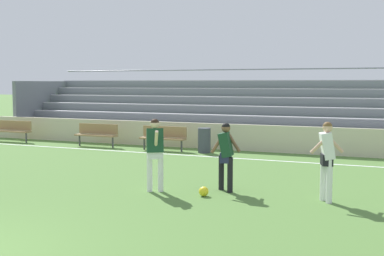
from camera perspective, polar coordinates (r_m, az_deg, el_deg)
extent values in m
cube|color=white|center=(17.58, 1.41, -3.19)|extent=(44.00, 0.12, 0.01)
cube|color=beige|center=(19.36, 3.59, -0.98)|extent=(48.00, 0.16, 0.98)
cube|color=#B2B2B7|center=(20.29, 5.50, -1.04)|extent=(22.82, 0.36, 0.08)
cube|color=slate|center=(20.12, 5.32, -1.63)|extent=(22.82, 0.04, 0.37)
cube|color=#B2B2B7|center=(20.88, 6.05, 0.15)|extent=(22.82, 0.36, 0.08)
cube|color=slate|center=(20.70, 5.88, -0.41)|extent=(22.82, 0.04, 0.37)
cube|color=#B2B2B7|center=(21.47, 6.57, 1.28)|extent=(22.82, 0.36, 0.08)
cube|color=slate|center=(21.29, 6.42, 0.75)|extent=(22.82, 0.04, 0.37)
cube|color=#B2B2B7|center=(22.08, 7.07, 2.35)|extent=(22.82, 0.36, 0.08)
cube|color=slate|center=(21.89, 6.92, 1.84)|extent=(22.82, 0.04, 0.37)
cube|color=#B2B2B7|center=(22.69, 7.54, 3.36)|extent=(22.82, 0.36, 0.08)
cube|color=slate|center=(22.50, 7.40, 2.88)|extent=(22.82, 0.04, 0.37)
cube|color=#B2B2B7|center=(23.31, 7.99, 4.32)|extent=(22.82, 0.36, 0.08)
cube|color=slate|center=(23.12, 7.85, 3.85)|extent=(22.82, 0.04, 0.37)
cube|color=#B2B2B7|center=(23.94, 8.41, 5.23)|extent=(22.82, 0.36, 0.08)
cube|color=slate|center=(23.75, 8.28, 4.78)|extent=(22.82, 0.04, 0.37)
cube|color=slate|center=(27.47, -16.24, 2.33)|extent=(0.20, 4.28, 2.61)
cylinder|color=slate|center=(24.19, 8.58, 6.53)|extent=(22.82, 0.06, 0.06)
cube|color=#99754C|center=(23.20, -19.53, -0.35)|extent=(1.80, 0.40, 0.06)
cube|color=#99754C|center=(23.31, -19.24, 0.29)|extent=(1.80, 0.05, 0.40)
cylinder|color=#47474C|center=(22.70, -18.06, -1.00)|extent=(0.07, 0.07, 0.45)
cube|color=#99754C|center=(19.06, -3.32, -1.19)|extent=(1.80, 0.40, 0.06)
cube|color=#99754C|center=(19.20, -3.08, -0.40)|extent=(1.80, 0.05, 0.40)
cylinder|color=#47474C|center=(19.45, -5.37, -1.75)|extent=(0.07, 0.07, 0.45)
cylinder|color=#47474C|center=(18.75, -1.18, -1.98)|extent=(0.07, 0.07, 0.45)
cube|color=#99754C|center=(20.55, -10.72, -0.82)|extent=(1.80, 0.40, 0.06)
cube|color=#99754C|center=(20.67, -10.45, -0.08)|extent=(1.80, 0.05, 0.40)
cylinder|color=#47474C|center=(21.01, -12.47, -1.34)|extent=(0.07, 0.07, 0.45)
cylinder|color=#47474C|center=(20.15, -8.86, -1.55)|extent=(0.07, 0.07, 0.45)
cylinder|color=#3D424C|center=(18.47, 1.39, -1.39)|extent=(0.46, 0.46, 0.90)
cylinder|color=white|center=(11.94, -4.76, -4.93)|extent=(0.13, 0.13, 0.92)
cylinder|color=white|center=(11.92, -3.53, -4.94)|extent=(0.13, 0.13, 0.92)
cube|color=white|center=(11.86, -4.16, -2.84)|extent=(0.42, 0.38, 0.24)
cube|color=#194228|center=(11.82, -4.17, -1.40)|extent=(0.48, 0.45, 0.58)
cylinder|color=beige|center=(12.01, -4.31, -1.12)|extent=(0.26, 0.36, 0.46)
cylinder|color=beige|center=(11.62, -4.03, -1.32)|extent=(0.26, 0.36, 0.46)
sphere|color=beige|center=(11.78, -4.18, 0.46)|extent=(0.21, 0.21, 0.21)
sphere|color=black|center=(11.78, -4.18, 0.56)|extent=(0.20, 0.20, 0.20)
cylinder|color=black|center=(12.12, 3.30, -5.01)|extent=(0.13, 0.13, 0.82)
cylinder|color=black|center=(11.84, 4.28, -5.26)|extent=(0.13, 0.13, 0.82)
cube|color=#232847|center=(11.92, 3.80, -3.29)|extent=(0.27, 0.39, 0.24)
cube|color=#194228|center=(11.88, 3.81, -1.86)|extent=(0.38, 0.43, 0.59)
cylinder|color=brown|center=(11.98, 4.68, -1.62)|extent=(0.35, 0.13, 0.48)
cylinder|color=brown|center=(11.77, 2.92, -1.73)|extent=(0.35, 0.13, 0.48)
sphere|color=brown|center=(11.84, 3.82, -0.01)|extent=(0.21, 0.21, 0.21)
sphere|color=black|center=(11.84, 3.82, 0.09)|extent=(0.20, 0.20, 0.20)
cylinder|color=white|center=(11.37, 14.48, -5.57)|extent=(0.13, 0.13, 0.93)
cylinder|color=white|center=(11.14, 15.12, -5.80)|extent=(0.13, 0.13, 0.93)
cube|color=black|center=(11.18, 14.85, -3.44)|extent=(0.32, 0.41, 0.24)
cube|color=white|center=(11.14, 14.88, -1.92)|extent=(0.41, 0.46, 0.59)
cylinder|color=#D6A884|center=(11.27, 15.64, -1.67)|extent=(0.42, 0.20, 0.43)
cylinder|color=#D6A884|center=(11.01, 14.12, -1.78)|extent=(0.42, 0.20, 0.43)
sphere|color=#D6A884|center=(11.10, 14.93, 0.05)|extent=(0.21, 0.21, 0.21)
sphere|color=brown|center=(11.10, 14.93, 0.16)|extent=(0.20, 0.20, 0.20)
sphere|color=yellow|center=(11.47, 1.32, -7.11)|extent=(0.22, 0.22, 0.22)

